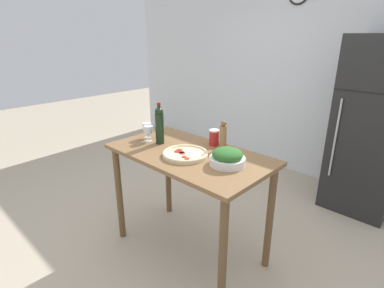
% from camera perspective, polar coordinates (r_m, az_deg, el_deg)
% --- Properties ---
extents(ground_plane, '(14.00, 14.00, 0.00)m').
position_cam_1_polar(ground_plane, '(2.79, -0.53, -19.39)').
color(ground_plane, '#BCAD93').
extents(wall_back, '(6.40, 0.08, 2.60)m').
position_cam_1_polar(wall_back, '(4.06, 22.00, 11.97)').
color(wall_back, silver).
rests_on(wall_back, ground_plane).
extents(refrigerator, '(0.64, 0.68, 1.79)m').
position_cam_1_polar(refrigerator, '(3.54, 31.02, 2.76)').
color(refrigerator, black).
rests_on(refrigerator, ground_plane).
extents(prep_counter, '(1.29, 0.71, 0.92)m').
position_cam_1_polar(prep_counter, '(2.38, -0.59, -4.82)').
color(prep_counter, brown).
rests_on(prep_counter, ground_plane).
extents(wine_bottle, '(0.07, 0.07, 0.34)m').
position_cam_1_polar(wine_bottle, '(2.48, -6.22, 3.70)').
color(wine_bottle, black).
rests_on(wine_bottle, prep_counter).
extents(wine_glass_near, '(0.08, 0.08, 0.13)m').
position_cam_1_polar(wine_glass_near, '(2.56, -8.29, 2.58)').
color(wine_glass_near, silver).
rests_on(wine_glass_near, prep_counter).
extents(wine_glass_far, '(0.08, 0.08, 0.13)m').
position_cam_1_polar(wine_glass_far, '(2.65, -8.55, 3.22)').
color(wine_glass_far, silver).
rests_on(wine_glass_far, prep_counter).
extents(pepper_mill, '(0.05, 0.05, 0.24)m').
position_cam_1_polar(pepper_mill, '(2.36, 5.94, 1.62)').
color(pepper_mill, olive).
rests_on(pepper_mill, prep_counter).
extents(salad_bowl, '(0.25, 0.25, 0.12)m').
position_cam_1_polar(salad_bowl, '(2.10, 6.75, -2.55)').
color(salad_bowl, white).
rests_on(salad_bowl, prep_counter).
extents(homemade_pizza, '(0.35, 0.35, 0.03)m').
position_cam_1_polar(homemade_pizza, '(2.25, -1.29, -1.89)').
color(homemade_pizza, beige).
rests_on(homemade_pizza, prep_counter).
extents(salt_canister, '(0.08, 0.08, 0.13)m').
position_cam_1_polar(salt_canister, '(2.46, 4.22, 1.24)').
color(salt_canister, '#B2231E').
rests_on(salt_canister, prep_counter).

